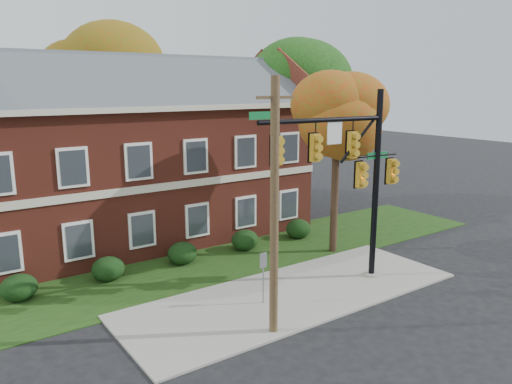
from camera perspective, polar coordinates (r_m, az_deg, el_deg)
ground at (r=19.60m, az=6.17°, el=-12.60°), size 120.00×120.00×0.00m
sidewalk at (r=20.28m, az=4.28°, el=-11.56°), size 14.00×5.00×0.08m
grass_strip at (r=24.08m, az=-3.34°, el=-7.69°), size 30.00×6.00×0.04m
apartment_building at (r=27.30m, az=-13.71°, el=5.08°), size 18.80×8.80×9.74m
hedge_far_left at (r=21.61m, az=-25.48°, el=-9.85°), size 1.40×1.26×1.05m
hedge_left at (r=22.34m, az=-16.54°, el=-8.42°), size 1.40×1.26×1.05m
hedge_center at (r=23.58m, az=-8.42°, el=-6.94°), size 1.40×1.26×1.05m
hedge_right at (r=25.24m, az=-1.28°, el=-5.52°), size 1.40×1.26×1.05m
hedge_far_right at (r=27.25m, az=4.86°, el=-4.21°), size 1.40×1.26×1.05m
tree_near_right at (r=24.26m, az=9.87°, el=8.40°), size 4.50×4.25×8.58m
tree_right_rear at (r=33.61m, az=4.06°, el=12.02°), size 6.30×5.95×10.62m
tree_far_rear at (r=34.95m, az=-16.79°, el=12.73°), size 6.84×6.46×11.52m
traffic_signal at (r=20.33m, az=10.71°, el=2.87°), size 7.18×0.93×8.02m
utility_pole at (r=15.93m, az=2.11°, el=-1.98°), size 1.32×0.30×8.47m
sign_post at (r=18.89m, az=0.84°, el=-8.88°), size 0.30×0.06×2.07m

